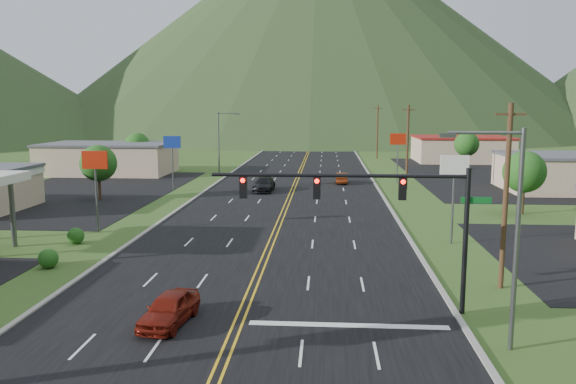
# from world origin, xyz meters

# --- Properties ---
(traffic_signal) EXTENTS (13.10, 0.43, 7.00)m
(traffic_signal) POSITION_xyz_m (6.48, 14.00, 5.33)
(traffic_signal) COLOR black
(traffic_signal) RESTS_ON ground
(streetlight_east) EXTENTS (3.28, 0.25, 9.00)m
(streetlight_east) POSITION_xyz_m (11.18, 10.00, 5.18)
(streetlight_east) COLOR #59595E
(streetlight_east) RESTS_ON ground
(streetlight_west) EXTENTS (3.28, 0.25, 9.00)m
(streetlight_west) POSITION_xyz_m (-11.68, 70.00, 5.18)
(streetlight_west) COLOR #59595E
(streetlight_west) RESTS_ON ground
(building_west_far) EXTENTS (18.40, 11.40, 4.50)m
(building_west_far) POSITION_xyz_m (-28.00, 68.00, 2.26)
(building_west_far) COLOR #D1B691
(building_west_far) RESTS_ON ground
(building_east_mid) EXTENTS (14.40, 11.40, 4.30)m
(building_east_mid) POSITION_xyz_m (32.00, 55.00, 2.16)
(building_east_mid) COLOR #D1B691
(building_east_mid) RESTS_ON ground
(building_east_far) EXTENTS (16.40, 12.40, 4.50)m
(building_east_far) POSITION_xyz_m (28.00, 90.00, 2.26)
(building_east_far) COLOR #D1B691
(building_east_far) RESTS_ON ground
(pole_sign_west_a) EXTENTS (2.00, 0.18, 6.40)m
(pole_sign_west_a) POSITION_xyz_m (-14.00, 30.00, 5.05)
(pole_sign_west_a) COLOR #59595E
(pole_sign_west_a) RESTS_ON ground
(pole_sign_west_b) EXTENTS (2.00, 0.18, 6.40)m
(pole_sign_west_b) POSITION_xyz_m (-14.00, 52.00, 5.05)
(pole_sign_west_b) COLOR #59595E
(pole_sign_west_b) RESTS_ON ground
(pole_sign_east_a) EXTENTS (2.00, 0.18, 6.40)m
(pole_sign_east_a) POSITION_xyz_m (13.00, 28.00, 5.05)
(pole_sign_east_a) COLOR #59595E
(pole_sign_east_a) RESTS_ON ground
(pole_sign_east_b) EXTENTS (2.00, 0.18, 6.40)m
(pole_sign_east_b) POSITION_xyz_m (13.00, 60.00, 5.05)
(pole_sign_east_b) COLOR #59595E
(pole_sign_east_b) RESTS_ON ground
(tree_west_a) EXTENTS (3.84, 3.84, 5.82)m
(tree_west_a) POSITION_xyz_m (-20.00, 45.00, 3.89)
(tree_west_a) COLOR #382314
(tree_west_a) RESTS_ON ground
(tree_west_b) EXTENTS (3.84, 3.84, 5.82)m
(tree_west_b) POSITION_xyz_m (-25.00, 72.00, 3.89)
(tree_west_b) COLOR #382314
(tree_west_b) RESTS_ON ground
(tree_east_a) EXTENTS (3.84, 3.84, 5.82)m
(tree_east_a) POSITION_xyz_m (22.00, 40.00, 3.89)
(tree_east_a) COLOR #382314
(tree_east_a) RESTS_ON ground
(tree_east_b) EXTENTS (3.84, 3.84, 5.82)m
(tree_east_b) POSITION_xyz_m (26.00, 78.00, 3.89)
(tree_east_b) COLOR #382314
(tree_east_b) RESTS_ON ground
(utility_pole_a) EXTENTS (1.60, 0.28, 10.00)m
(utility_pole_a) POSITION_xyz_m (13.50, 18.00, 5.13)
(utility_pole_a) COLOR #382314
(utility_pole_a) RESTS_ON ground
(utility_pole_b) EXTENTS (1.60, 0.28, 10.00)m
(utility_pole_b) POSITION_xyz_m (13.50, 55.00, 5.13)
(utility_pole_b) COLOR #382314
(utility_pole_b) RESTS_ON ground
(utility_pole_c) EXTENTS (1.60, 0.28, 10.00)m
(utility_pole_c) POSITION_xyz_m (13.50, 95.00, 5.13)
(utility_pole_c) COLOR #382314
(utility_pole_c) RESTS_ON ground
(utility_pole_d) EXTENTS (1.60, 0.28, 10.00)m
(utility_pole_d) POSITION_xyz_m (13.50, 135.00, 5.13)
(utility_pole_d) COLOR #382314
(utility_pole_d) RESTS_ON ground
(mountain_n) EXTENTS (220.00, 220.00, 85.00)m
(mountain_n) POSITION_xyz_m (0.00, 220.00, 42.50)
(mountain_n) COLOR #1E3719
(mountain_n) RESTS_ON ground
(car_red_near) EXTENTS (2.28, 4.40, 1.43)m
(car_red_near) POSITION_xyz_m (-3.09, 11.63, 0.72)
(car_red_near) COLOR maroon
(car_red_near) RESTS_ON ground
(car_dark_mid) EXTENTS (2.36, 5.48, 1.57)m
(car_dark_mid) POSITION_xyz_m (-3.26, 51.98, 0.79)
(car_dark_mid) COLOR black
(car_dark_mid) RESTS_ON ground
(car_red_far) EXTENTS (1.54, 4.17, 1.36)m
(car_red_far) POSITION_xyz_m (5.94, 59.46, 0.68)
(car_red_far) COLOR maroon
(car_red_far) RESTS_ON ground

